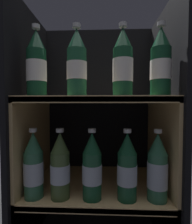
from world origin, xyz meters
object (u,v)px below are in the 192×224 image
bottle_lower_front_3 (127,168)px  bottle_upper_front_0 (37,66)px  bottle_upper_front_2 (123,65)px  bottle_lower_front_0 (34,167)px  bottle_upper_front_3 (161,64)px  bottle_lower_front_2 (92,168)px  bottle_lower_front_1 (60,167)px  bottle_lower_front_4 (157,169)px  bottle_upper_front_1 (77,65)px

bottle_lower_front_3 → bottle_upper_front_0: bearing=180.0°
bottle_upper_front_0 → bottle_lower_front_3: bearing=-0.0°
bottle_upper_front_2 → bottle_lower_front_0: bearing=180.0°
bottle_upper_front_3 → bottle_lower_front_3: bearing=-180.0°
bottle_lower_front_2 → bottle_upper_front_3: bearing=0.0°
bottle_upper_front_2 → bottle_lower_front_1: 0.44m
bottle_lower_front_2 → bottle_lower_front_3: same height
bottle_upper_front_0 → bottle_lower_front_1: bottle_upper_front_0 is taller
bottle_upper_front_2 → bottle_lower_front_4: (0.13, 0.00, -0.37)m
bottle_upper_front_0 → bottle_lower_front_3: bottle_upper_front_0 is taller
bottle_upper_front_0 → bottle_lower_front_4: size_ratio=1.00×
bottle_lower_front_2 → bottle_lower_front_3: 0.13m
bottle_upper_front_3 → bottle_upper_front_1: bearing=180.0°
bottle_upper_front_3 → bottle_lower_front_4: (-0.01, 0.00, -0.38)m
bottle_upper_front_1 → bottle_upper_front_0: bearing=-180.0°
bottle_lower_front_3 → bottle_upper_front_1: bearing=180.0°
bottle_upper_front_1 → bottle_lower_front_1: (-0.06, -0.00, -0.37)m
bottle_upper_front_2 → bottle_lower_front_3: size_ratio=1.00×
bottle_lower_front_1 → bottle_upper_front_3: bearing=0.0°
bottle_lower_front_1 → bottle_upper_front_0: bearing=180.0°
bottle_lower_front_0 → bottle_lower_front_4: 0.45m
bottle_upper_front_1 → bottle_lower_front_2: 0.38m
bottle_upper_front_1 → bottle_lower_front_3: (0.18, -0.00, -0.37)m
bottle_upper_front_1 → bottle_upper_front_2: 0.16m
bottle_lower_front_0 → bottle_lower_front_4: (0.45, -0.00, -0.00)m
bottle_upper_front_3 → bottle_lower_front_1: (-0.36, 0.00, -0.37)m
bottle_upper_front_3 → bottle_lower_front_3: 0.39m
bottle_lower_front_3 → bottle_upper_front_2: bearing=180.0°
bottle_upper_front_1 → bottle_lower_front_0: size_ratio=1.00×
bottle_upper_front_0 → bottle_lower_front_0: bearing=180.0°
bottle_lower_front_1 → bottle_lower_front_4: size_ratio=1.00×
bottle_lower_front_1 → bottle_lower_front_2: (0.12, 0.00, -0.00)m
bottle_lower_front_1 → bottle_lower_front_3: same height
bottle_upper_front_1 → bottle_lower_front_2: size_ratio=1.00×
bottle_lower_front_0 → bottle_upper_front_3: bearing=-0.0°
bottle_upper_front_1 → bottle_lower_front_3: size_ratio=1.00×
bottle_upper_front_0 → bottle_lower_front_4: (0.44, 0.00, -0.38)m
bottle_upper_front_2 → bottle_upper_front_0: bearing=180.0°
bottle_upper_front_2 → bottle_lower_front_1: bottle_upper_front_2 is taller
bottle_lower_front_4 → bottle_lower_front_3: bearing=-180.0°
bottle_upper_front_0 → bottle_lower_front_2: bearing=0.0°
bottle_upper_front_3 → bottle_lower_front_2: bottle_upper_front_3 is taller
bottle_lower_front_0 → bottle_lower_front_4: size_ratio=1.00×
bottle_lower_front_3 → bottle_lower_front_1: bearing=180.0°
bottle_lower_front_0 → bottle_lower_front_1: (0.10, -0.00, 0.00)m
bottle_upper_front_2 → bottle_lower_front_4: bearing=0.0°
bottle_upper_front_3 → bottle_lower_front_3: size_ratio=1.00×
bottle_upper_front_3 → bottle_lower_front_0: bearing=180.0°
bottle_upper_front_1 → bottle_lower_front_4: (0.29, -0.00, -0.38)m
bottle_upper_front_1 → bottle_upper_front_2: (0.16, -0.00, -0.00)m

